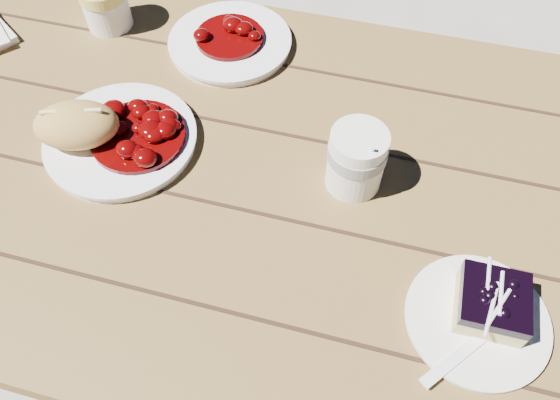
% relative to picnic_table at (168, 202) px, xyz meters
% --- Properties ---
extents(ground, '(60.00, 60.00, 0.00)m').
position_rel_picnic_table_xyz_m(ground, '(0.00, 0.00, -0.59)').
color(ground, '#9E988F').
rests_on(ground, ground).
extents(picnic_table, '(2.00, 1.55, 0.75)m').
position_rel_picnic_table_xyz_m(picnic_table, '(0.00, 0.00, 0.00)').
color(picnic_table, brown).
rests_on(picnic_table, ground).
extents(main_plate, '(0.24, 0.24, 0.02)m').
position_rel_picnic_table_xyz_m(main_plate, '(-0.05, -0.01, 0.17)').
color(main_plate, white).
rests_on(main_plate, picnic_table).
extents(goulash_stew, '(0.15, 0.15, 0.04)m').
position_rel_picnic_table_xyz_m(goulash_stew, '(-0.02, -0.00, 0.20)').
color(goulash_stew, '#510203').
rests_on(goulash_stew, main_plate).
extents(bread_roll, '(0.15, 0.12, 0.07)m').
position_rel_picnic_table_xyz_m(bread_roll, '(-0.10, -0.03, 0.21)').
color(bread_roll, tan).
rests_on(bread_roll, main_plate).
extents(dessert_plate, '(0.18, 0.18, 0.01)m').
position_rel_picnic_table_xyz_m(dessert_plate, '(0.53, -0.17, 0.17)').
color(dessert_plate, white).
rests_on(dessert_plate, picnic_table).
extents(blueberry_cake, '(0.09, 0.09, 0.05)m').
position_rel_picnic_table_xyz_m(blueberry_cake, '(0.54, -0.15, 0.20)').
color(blueberry_cake, '#D9C176').
rests_on(blueberry_cake, dessert_plate).
extents(fork_dessert, '(0.12, 0.14, 0.00)m').
position_rel_picnic_table_xyz_m(fork_dessert, '(0.51, -0.22, 0.17)').
color(fork_dessert, white).
rests_on(fork_dessert, dessert_plate).
extents(coffee_cup, '(0.08, 0.08, 0.11)m').
position_rel_picnic_table_xyz_m(coffee_cup, '(0.33, 0.01, 0.21)').
color(coffee_cup, white).
rests_on(coffee_cup, picnic_table).
extents(second_plate, '(0.22, 0.22, 0.02)m').
position_rel_picnic_table_xyz_m(second_plate, '(0.05, 0.27, 0.17)').
color(second_plate, white).
rests_on(second_plate, picnic_table).
extents(second_stew, '(0.13, 0.13, 0.04)m').
position_rel_picnic_table_xyz_m(second_stew, '(0.05, 0.27, 0.20)').
color(second_stew, '#510203').
rests_on(second_stew, second_plate).
extents(second_cup, '(0.08, 0.08, 0.11)m').
position_rel_picnic_table_xyz_m(second_cup, '(-0.19, 0.27, 0.21)').
color(second_cup, white).
rests_on(second_cup, picnic_table).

